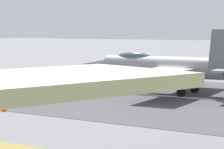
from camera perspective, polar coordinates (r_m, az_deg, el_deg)
ground_plane at (r=43.19m, az=6.12°, el=-2.42°), size 400.00×400.00×0.00m
runway_strip at (r=43.18m, az=6.14°, el=-2.41°), size 240.00×26.00×0.02m
fighter_jet at (r=44.84m, az=6.41°, el=0.92°), size 16.48×13.79×5.59m
marker_cone_mid at (r=35.91m, az=-11.92°, el=-3.59°), size 0.44×0.44×0.55m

